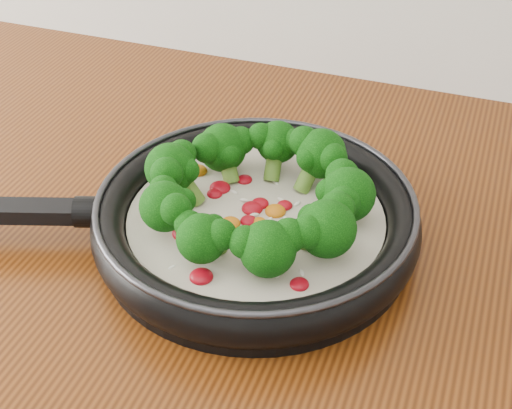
% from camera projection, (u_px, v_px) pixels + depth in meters
% --- Properties ---
extents(skillet, '(0.57, 0.44, 0.10)m').
position_uv_depth(skillet, '(254.00, 214.00, 0.75)').
color(skillet, black).
rests_on(skillet, counter).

